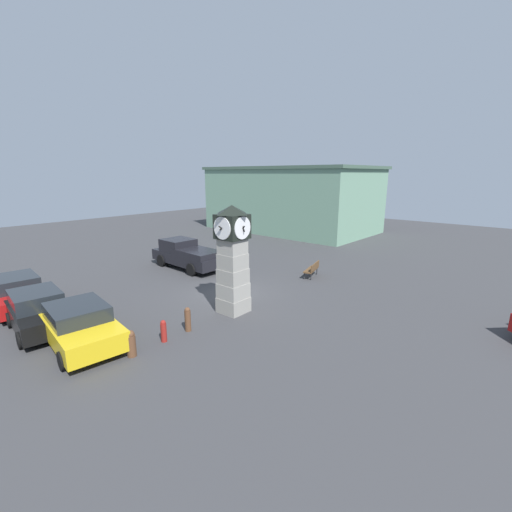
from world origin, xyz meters
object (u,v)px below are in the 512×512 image
bollard_mid_row (164,331)px  car_navy_sedan (17,293)px  bollard_far_row (188,319)px  pickup_truck (187,254)px  bench (312,269)px  clock_tower (233,258)px  car_near_tower (38,311)px  bollard_near_tower (131,343)px  car_by_building (81,326)px

bollard_mid_row → car_navy_sedan: 8.32m
bollard_far_row → pickup_truck: (-7.53, 6.02, 0.42)m
pickup_truck → bench: pickup_truck is taller
clock_tower → car_near_tower: size_ratio=1.21×
bollard_near_tower → bench: bollard_near_tower is taller
bollard_near_tower → pickup_truck: (-7.60, 8.54, 0.45)m
pickup_truck → bench: size_ratio=3.37×
clock_tower → car_navy_sedan: clock_tower is taller
bollard_near_tower → car_by_building: 2.25m
clock_tower → car_by_building: size_ratio=1.15×
bollard_far_row → car_by_building: car_by_building is taller
bollard_far_row → pickup_truck: pickup_truck is taller
car_by_building → bollard_near_tower: bearing=19.9°
clock_tower → pickup_truck: size_ratio=0.86×
clock_tower → car_near_tower: clock_tower is taller
bench → bollard_mid_row: bearing=-89.7°
bollard_near_tower → bench: 12.14m
pickup_truck → bollard_mid_row: bearing=-43.6°
clock_tower → bollard_mid_row: clock_tower is taller
bollard_far_row → car_near_tower: bearing=-140.7°
clock_tower → car_navy_sedan: size_ratio=1.17×
car_by_building → car_near_tower: bearing=-168.7°
bollard_far_row → car_navy_sedan: (-7.91, -3.63, 0.27)m
car_by_building → clock_tower: bearing=70.9°
car_navy_sedan → car_near_tower: bearing=-2.9°
clock_tower → bollard_far_row: clock_tower is taller
bollard_near_tower → bollard_far_row: size_ratio=0.96×
bollard_far_row → car_near_tower: size_ratio=0.25×
bollard_mid_row → car_near_tower: size_ratio=0.21×
bollard_near_tower → bollard_far_row: (-0.07, 2.52, 0.02)m
bollard_near_tower → car_navy_sedan: size_ratio=0.23×
bollard_mid_row → pickup_truck: size_ratio=0.15×
car_navy_sedan → bench: bearing=59.3°
car_near_tower → bollard_far_row: bearing=39.3°
bollard_mid_row → car_by_building: car_by_building is taller
bollard_near_tower → bollard_mid_row: size_ratio=1.12×
clock_tower → car_by_building: (-2.04, -5.89, -1.73)m
bollard_near_tower → car_navy_sedan: car_navy_sedan is taller
clock_tower → bollard_mid_row: bearing=-89.8°
car_near_tower → car_by_building: (2.61, 0.52, -0.02)m
car_near_tower → car_by_building: car_near_tower is taller
bollard_far_row → car_by_building: size_ratio=0.24×
bollard_near_tower → bollard_mid_row: 1.36m
bollard_mid_row → bench: (-0.07, 10.78, 0.09)m
bollard_mid_row → bench: size_ratio=0.51×
bollard_mid_row → clock_tower: bearing=90.2°
car_near_tower → bollard_near_tower: bearing=15.2°
car_by_building → bollard_far_row: bearing=58.2°
clock_tower → bench: (-0.06, 7.00, -1.99)m
bollard_mid_row → car_navy_sedan: (-7.94, -2.47, 0.34)m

